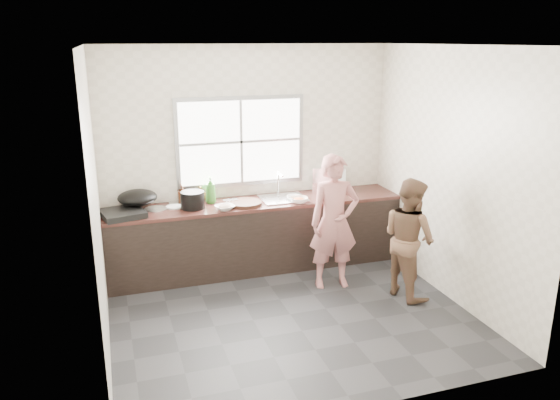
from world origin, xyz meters
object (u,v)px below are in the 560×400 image
object	(u,v)px
wok	(137,197)
pot_lid_left	(156,209)
bowl_crabs	(299,201)
plate_food	(174,207)
pot_lid_right	(180,202)
bowl_mince	(225,208)
bottle_brown_tall	(182,194)
person_side	(409,238)
bowl_held	(294,197)
black_pot	(193,200)
glass_jar	(186,203)
burner	(123,213)
woman	(334,226)
dish_rack	(329,178)
bottle_green	(211,190)
cutting_board	(245,203)
bottle_brown_short	(201,194)

from	to	relation	value
wok	pot_lid_left	world-z (taller)	wok
bowl_crabs	wok	distance (m)	1.89
bowl_crabs	plate_food	xyz separation A→B (m)	(-1.45, 0.27, -0.02)
pot_lid_right	bowl_mince	bearing A→B (deg)	-44.00
wok	bottle_brown_tall	bearing A→B (deg)	12.73
person_side	bowl_held	size ratio (longest dim) A/B	6.16
plate_food	wok	bearing A→B (deg)	173.47
black_pot	glass_jar	bearing A→B (deg)	138.54
burner	bowl_held	bearing A→B (deg)	0.60
woman	plate_food	xyz separation A→B (m)	(-1.67, 0.83, 0.15)
dish_rack	woman	bearing A→B (deg)	-89.05
bowl_mince	bottle_brown_tall	size ratio (longest dim) A/B	1.05
bowl_held	bottle_green	xyz separation A→B (m)	(-0.99, 0.18, 0.13)
cutting_board	pot_lid_right	bearing A→B (deg)	156.29
woman	glass_jar	bearing A→B (deg)	159.81
bottle_brown_tall	dish_rack	size ratio (longest dim) A/B	0.49
woman	black_pot	size ratio (longest dim) A/B	5.22
bowl_mince	pot_lid_right	distance (m)	0.63
woman	dish_rack	size ratio (longest dim) A/B	3.42
cutting_board	woman	bearing A→B (deg)	-38.10
woman	bowl_crabs	xyz separation A→B (m)	(-0.22, 0.56, 0.17)
bowl_held	dish_rack	size ratio (longest dim) A/B	0.52
woman	bowl_crabs	size ratio (longest dim) A/B	8.33
dish_rack	bowl_crabs	bearing A→B (deg)	-122.02
woman	pot_lid_left	xyz separation A→B (m)	(-1.89, 0.81, 0.15)
black_pot	bottle_brown_short	distance (m)	0.30
woman	person_side	size ratio (longest dim) A/B	1.08
plate_food	bowl_held	bearing A→B (deg)	-5.51
bottle_brown_short	glass_jar	world-z (taller)	bottle_brown_short
woman	plate_food	world-z (taller)	woman
bowl_held	dish_rack	distance (m)	0.67
black_pot	glass_jar	size ratio (longest dim) A/B	2.47
pot_lid_left	pot_lid_right	size ratio (longest dim) A/B	0.96
person_side	bottle_brown_tall	distance (m)	2.69
pot_lid_left	person_side	bearing A→B (deg)	-26.45
bowl_mince	plate_food	world-z (taller)	bowl_mince
bowl_crabs	pot_lid_left	xyz separation A→B (m)	(-1.67, 0.25, -0.02)
bottle_brown_tall	burner	bearing A→B (deg)	-155.31
bowl_crabs	pot_lid_left	bearing A→B (deg)	171.40
wok	glass_jar	bearing A→B (deg)	-8.56
dish_rack	pot_lid_left	xyz separation A→B (m)	(-2.24, -0.19, -0.15)
person_side	bottle_brown_tall	bearing A→B (deg)	45.43
bowl_mince	plate_food	xyz separation A→B (m)	(-0.54, 0.27, -0.02)
burner	wok	size ratio (longest dim) A/B	0.99
black_pot	plate_food	world-z (taller)	black_pot
bowl_crabs	bowl_held	bearing A→B (deg)	98.90
woman	bottle_green	size ratio (longest dim) A/B	4.40
plate_food	pot_lid_right	bearing A→B (deg)	60.90
cutting_board	bowl_crabs	size ratio (longest dim) A/B	2.30
bowl_mince	bowl_held	xyz separation A→B (m)	(0.89, 0.14, 0.01)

